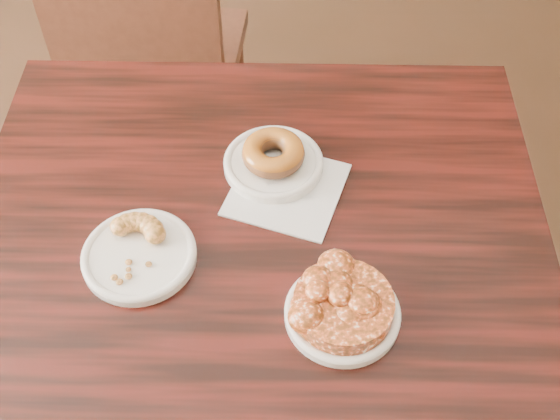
{
  "coord_description": "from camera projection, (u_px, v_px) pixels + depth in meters",
  "views": [
    {
      "loc": [
        0.1,
        -0.69,
        1.54
      ],
      "look_at": [
        0.15,
        -0.1,
        0.8
      ],
      "focal_mm": 45.0,
      "sensor_mm": 36.0,
      "label": 1
    }
  ],
  "objects": [
    {
      "name": "floor",
      "position": [
        214.0,
        395.0,
        1.63
      ],
      "size": [
        5.0,
        5.0,
        0.0
      ],
      "primitive_type": "plane",
      "color": "black",
      "rests_on": "ground"
    },
    {
      "name": "cafe_table",
      "position": [
        261.0,
        379.0,
        1.25
      ],
      "size": [
        0.91,
        0.91,
        0.75
      ],
      "primitive_type": "cube",
      "rotation": [
        0.0,
        0.0,
        -0.1
      ],
      "color": "black",
      "rests_on": "floor"
    },
    {
      "name": "chair_far",
      "position": [
        162.0,
        57.0,
        1.69
      ],
      "size": [
        0.48,
        0.48,
        0.9
      ],
      "primitive_type": null,
      "rotation": [
        0.0,
        0.0,
        2.95
      ],
      "color": "black",
      "rests_on": "floor"
    },
    {
      "name": "napkin",
      "position": [
        287.0,
        189.0,
        1.03
      ],
      "size": [
        0.2,
        0.2,
        0.0
      ],
      "primitive_type": "cube",
      "rotation": [
        0.0,
        0.0,
        -0.42
      ],
      "color": "white",
      "rests_on": "cafe_table"
    },
    {
      "name": "plate_donut",
      "position": [
        273.0,
        163.0,
        1.05
      ],
      "size": [
        0.15,
        0.15,
        0.01
      ],
      "primitive_type": "cylinder",
      "color": "white",
      "rests_on": "napkin"
    },
    {
      "name": "plate_cruller",
      "position": [
        139.0,
        256.0,
        0.95
      ],
      "size": [
        0.16,
        0.16,
        0.01
      ],
      "primitive_type": "cylinder",
      "color": "white",
      "rests_on": "cafe_table"
    },
    {
      "name": "plate_fritter",
      "position": [
        342.0,
        314.0,
        0.9
      ],
      "size": [
        0.15,
        0.15,
        0.01
      ],
      "primitive_type": "cylinder",
      "color": "white",
      "rests_on": "cafe_table"
    },
    {
      "name": "glazed_donut",
      "position": [
        273.0,
        153.0,
        1.04
      ],
      "size": [
        0.09,
        0.09,
        0.03
      ],
      "primitive_type": "torus",
      "color": "brown",
      "rests_on": "plate_donut"
    },
    {
      "name": "apple_fritter",
      "position": [
        344.0,
        303.0,
        0.88
      ],
      "size": [
        0.17,
        0.17,
        0.04
      ],
      "primitive_type": null,
      "color": "#411C07",
      "rests_on": "plate_fritter"
    },
    {
      "name": "cruller_fragment",
      "position": [
        137.0,
        248.0,
        0.94
      ],
      "size": [
        0.1,
        0.1,
        0.03
      ],
      "primitive_type": null,
      "color": "brown",
      "rests_on": "plate_cruller"
    }
  ]
}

